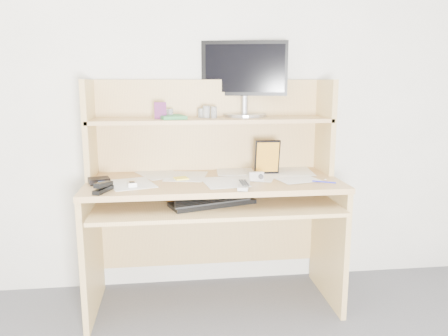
{
  "coord_description": "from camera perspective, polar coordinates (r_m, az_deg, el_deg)",
  "views": [
    {
      "loc": [
        -0.23,
        -0.89,
        1.29
      ],
      "look_at": [
        0.05,
        1.43,
        0.82
      ],
      "focal_mm": 35.0,
      "sensor_mm": 36.0,
      "label": 1
    }
  ],
  "objects": [
    {
      "name": "chip_stack_a",
      "position": [
        2.56,
        -7.07,
        7.1
      ],
      "size": [
        0.04,
        0.04,
        0.05
      ],
      "primitive_type": "cylinder",
      "rotation": [
        0.0,
        0.0,
        -0.07
      ],
      "color": "black",
      "rests_on": "desk"
    },
    {
      "name": "paper_clutter",
      "position": [
        2.44,
        -1.34,
        -1.45
      ],
      "size": [
        1.32,
        0.54,
        0.01
      ],
      "primitive_type": "cube",
      "color": "white",
      "rests_on": "desk"
    },
    {
      "name": "flip_phone",
      "position": [
        2.33,
        -11.93,
        -1.93
      ],
      "size": [
        0.06,
        0.09,
        0.02
      ],
      "primitive_type": "cube",
      "rotation": [
        0.0,
        0.0,
        0.19
      ],
      "color": "silver",
      "rests_on": "paper_clutter"
    },
    {
      "name": "wallet",
      "position": [
        2.43,
        -16.01,
        -1.57
      ],
      "size": [
        0.13,
        0.11,
        0.03
      ],
      "primitive_type": "cube",
      "rotation": [
        0.0,
        0.0,
        0.3
      ],
      "color": "black",
      "rests_on": "paper_clutter"
    },
    {
      "name": "digital_camera",
      "position": [
        2.39,
        4.23,
        -1.06
      ],
      "size": [
        0.08,
        0.03,
        0.05
      ],
      "primitive_type": "cube",
      "rotation": [
        0.0,
        0.0,
        0.03
      ],
      "color": "#B6B6B8",
      "rests_on": "paper_clutter"
    },
    {
      "name": "blue_pen",
      "position": [
        2.4,
        12.94,
        -1.78
      ],
      "size": [
        0.11,
        0.07,
        0.01
      ],
      "primitive_type": "cylinder",
      "rotation": [
        1.57,
        0.0,
        1.07
      ],
      "color": "#191BBF",
      "rests_on": "paper_clutter"
    },
    {
      "name": "shelf_book",
      "position": [
        2.52,
        -6.85,
        6.64
      ],
      "size": [
        0.17,
        0.21,
        0.02
      ],
      "primitive_type": "cube",
      "rotation": [
        0.0,
        0.0,
        0.23
      ],
      "color": "#317B45",
      "rests_on": "desk"
    },
    {
      "name": "desk",
      "position": [
        2.53,
        -1.52,
        -2.35
      ],
      "size": [
        1.4,
        0.7,
        1.3
      ],
      "color": "tan",
      "rests_on": "floor"
    },
    {
      "name": "game_case",
      "position": [
        2.55,
        5.67,
        1.44
      ],
      "size": [
        0.15,
        0.02,
        0.2
      ],
      "primitive_type": "cube",
      "rotation": [
        0.0,
        0.0,
        -0.04
      ],
      "color": "black",
      "rests_on": "paper_clutter"
    },
    {
      "name": "chip_stack_b",
      "position": [
        2.55,
        -2.32,
        7.34
      ],
      "size": [
        0.06,
        0.06,
        0.07
      ],
      "primitive_type": "cylinder",
      "rotation": [
        0.0,
        0.0,
        0.37
      ],
      "color": "white",
      "rests_on": "desk"
    },
    {
      "name": "card_box",
      "position": [
        2.51,
        -8.31,
        7.44
      ],
      "size": [
        0.07,
        0.02,
        0.09
      ],
      "primitive_type": "cube",
      "rotation": [
        0.0,
        0.0,
        0.04
      ],
      "color": "maroon",
      "rests_on": "desk"
    },
    {
      "name": "back_wall",
      "position": [
        2.7,
        -2.08,
        10.4
      ],
      "size": [
        3.6,
        0.04,
        2.5
      ],
      "primitive_type": "cube",
      "color": "beige",
      "rests_on": "floor"
    },
    {
      "name": "stapler",
      "position": [
        2.24,
        -15.51,
        -2.36
      ],
      "size": [
        0.09,
        0.15,
        0.04
      ],
      "primitive_type": "cube",
      "rotation": [
        0.0,
        0.0,
        -0.39
      ],
      "color": "black",
      "rests_on": "paper_clutter"
    },
    {
      "name": "monitor",
      "position": [
        2.67,
        2.7,
        11.86
      ],
      "size": [
        0.51,
        0.26,
        0.45
      ],
      "rotation": [
        0.0,
        0.0,
        -0.22
      ],
      "color": "#A3A2A7",
      "rests_on": "desk"
    },
    {
      "name": "tv_remote",
      "position": [
        2.24,
        2.63,
        -2.26
      ],
      "size": [
        0.1,
        0.19,
        0.02
      ],
      "primitive_type": "cube",
      "rotation": [
        0.0,
        0.0,
        -0.25
      ],
      "color": "#A6A5A0",
      "rests_on": "paper_clutter"
    },
    {
      "name": "keyboard",
      "position": [
        2.3,
        -1.53,
        -4.47
      ],
      "size": [
        0.47,
        0.29,
        0.03
      ],
      "rotation": [
        0.0,
        0.0,
        0.32
      ],
      "color": "black",
      "rests_on": "desk"
    },
    {
      "name": "chip_stack_c",
      "position": [
        2.58,
        -2.94,
        7.19
      ],
      "size": [
        0.05,
        0.05,
        0.05
      ],
      "primitive_type": "cylinder",
      "rotation": [
        0.0,
        0.0,
        -0.18
      ],
      "color": "black",
      "rests_on": "desk"
    },
    {
      "name": "chip_stack_d",
      "position": [
        2.54,
        -1.33,
        7.29
      ],
      "size": [
        0.04,
        0.04,
        0.07
      ],
      "primitive_type": "cylinder",
      "rotation": [
        0.0,
        0.0,
        0.11
      ],
      "color": "silver",
      "rests_on": "desk"
    },
    {
      "name": "sticky_note_pad",
      "position": [
        2.46,
        -5.62,
        -1.36
      ],
      "size": [
        0.09,
        0.09,
        0.01
      ],
      "primitive_type": "cube",
      "rotation": [
        0.0,
        0.0,
        0.27
      ],
      "color": "#F6FF43",
      "rests_on": "desk"
    }
  ]
}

